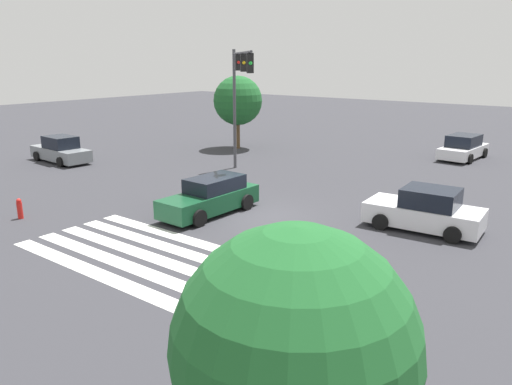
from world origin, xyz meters
TOP-DOWN VIEW (x-y plane):
  - ground_plane at (0.00, 0.00)m, footprint 122.07×122.07m
  - crosswalk_markings at (0.00, -5.84)m, footprint 9.53×4.40m
  - traffic_signal_mast at (-4.83, 4.83)m, footprint 5.88×5.88m
  - car_0 at (-16.82, 1.39)m, footprint 4.88×2.14m
  - car_2 at (-1.65, -1.00)m, footprint 1.99×4.75m
  - car_3 at (6.29, 2.51)m, footprint 4.42×2.38m
  - car_4 at (3.38, 18.11)m, footprint 2.36×4.63m
  - pedestrian at (6.23, -7.01)m, footprint 0.42×0.40m
  - tree_corner_a at (-11.00, 12.22)m, footprint 3.54×3.54m
  - tree_corner_c at (9.90, -12.31)m, footprint 2.51×2.51m
  - fire_hydrant at (-7.46, -6.32)m, footprint 0.22×0.22m

SIDE VIEW (x-z plane):
  - ground_plane at x=0.00m, z-range 0.00..0.00m
  - crosswalk_markings at x=0.00m, z-range 0.00..0.01m
  - fire_hydrant at x=-7.46m, z-range 0.00..0.86m
  - car_0 at x=-16.82m, z-range -0.10..1.57m
  - car_4 at x=3.38m, z-range -0.06..1.54m
  - car_2 at x=-1.65m, z-range -0.04..1.53m
  - car_3 at x=6.29m, z-range -0.08..1.57m
  - pedestrian at x=6.23m, z-range 0.08..1.66m
  - tree_corner_a at x=-11.00m, z-range 0.86..6.13m
  - tree_corner_c at x=9.90m, z-range 1.16..6.04m
  - traffic_signal_mast at x=-4.83m, z-range 1.73..8.68m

